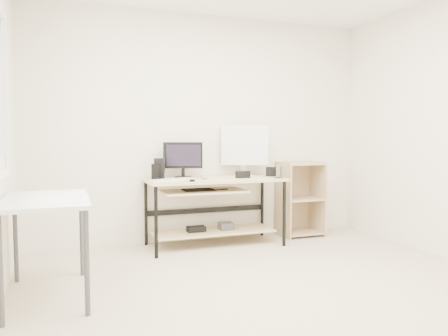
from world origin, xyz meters
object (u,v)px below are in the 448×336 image
Objects in this scene: black_monitor at (183,158)px; audio_controller at (156,172)px; side_table at (46,209)px; white_imac at (245,147)px; shelf_unit at (299,198)px; desk at (212,197)px.

black_monitor reaches higher than audio_controller.
black_monitor is at bearing 41.50° from side_table.
audio_controller is at bearing -152.41° from white_imac.
audio_controller reaches higher than shelf_unit.
side_table is 5.88× the size of audio_controller.
side_table is 1.85m from black_monitor.
black_monitor reaches higher than desk.
side_table is 2.49m from white_imac.
white_imac is (0.76, 0.04, 0.11)m from black_monitor.
desk is 1.67× the size of shelf_unit.
audio_controller is at bearing 177.79° from desk.
shelf_unit is at bearing 16.76° from white_imac.
audio_controller reaches higher than side_table.
black_monitor is at bearing -157.85° from white_imac.
audio_controller is at bearing 46.34° from side_table.
side_table is at bearing -156.67° from shelf_unit.
side_table is at bearing -147.35° from desk.
shelf_unit is (2.83, 1.22, -0.22)m from side_table.
side_table is at bearing -130.51° from white_imac.
desk is at bearing 32.65° from side_table.
shelf_unit is 1.53× the size of white_imac.
side_table is 1.70× the size of white_imac.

